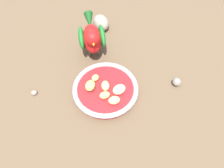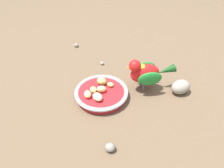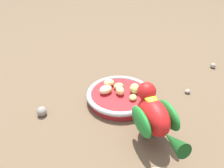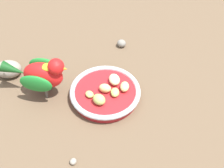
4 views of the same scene
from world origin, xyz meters
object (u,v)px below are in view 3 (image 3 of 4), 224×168
feeding_bowl (120,96)px  apple_piece_3 (108,84)px  apple_piece_0 (106,90)px  pebble_0 (188,91)px  pebble_2 (213,66)px  apple_piece_4 (119,86)px  apple_piece_2 (119,90)px  pebble_1 (42,111)px  parrot (154,115)px  apple_piece_5 (135,88)px  apple_piece_1 (133,97)px

feeding_bowl → apple_piece_3: (-0.02, -0.05, 0.02)m
apple_piece_0 → pebble_0: apple_piece_0 is taller
pebble_2 → apple_piece_3: bearing=-42.1°
apple_piece_0 → apple_piece_4: size_ratio=1.33×
feeding_bowl → pebble_2: 0.41m
apple_piece_4 → pebble_2: (-0.30, 0.25, -0.02)m
apple_piece_0 → apple_piece_2: bearing=107.7°
apple_piece_0 → pebble_1: bearing=-42.7°
apple_piece_0 → pebble_0: (-0.13, 0.21, -0.03)m
parrot → pebble_2: parrot is taller
feeding_bowl → apple_piece_5: apple_piece_5 is taller
apple_piece_0 → pebble_1: (0.13, -0.12, -0.02)m
apple_piece_3 → feeding_bowl: bearing=66.8°
apple_piece_2 → apple_piece_5: (-0.03, 0.04, 0.00)m
feeding_bowl → apple_piece_2: (0.00, -0.00, 0.02)m
pebble_0 → apple_piece_0: bearing=-57.7°
apple_piece_0 → parrot: (0.10, 0.17, 0.04)m
apple_piece_2 → apple_piece_4: 0.03m
apple_piece_4 → feeding_bowl: bearing=28.1°
pebble_1 → feeding_bowl: bearing=131.9°
apple_piece_4 → apple_piece_2: bearing=26.0°
apple_piece_5 → pebble_0: 0.17m
apple_piece_2 → apple_piece_3: size_ratio=1.00×
apple_piece_0 → apple_piece_1: size_ratio=1.63×
pebble_1 → pebble_2: (-0.48, 0.40, -0.00)m
apple_piece_3 → parrot: (0.13, 0.17, 0.04)m
pebble_2 → feeding_bowl: bearing=-35.3°
apple_piece_2 → pebble_2: 0.41m
feeding_bowl → pebble_1: feeding_bowl is taller
feeding_bowl → apple_piece_0: apple_piece_0 is taller
apple_piece_1 → apple_piece_2: bearing=-101.8°
apple_piece_0 → pebble_1: 0.18m
apple_piece_4 → apple_piece_1: bearing=57.8°
feeding_bowl → apple_piece_5: bearing=128.1°
apple_piece_3 → parrot: size_ratio=0.21×
apple_piece_0 → apple_piece_1: (-0.00, 0.08, -0.00)m
feeding_bowl → apple_piece_3: 0.05m
pebble_2 → parrot: bearing=-13.8°
pebble_2 → pebble_0: bearing=-16.1°
apple_piece_0 → pebble_2: 0.44m
apple_piece_2 → apple_piece_5: 0.05m
pebble_0 → pebble_1: (0.27, -0.34, 0.01)m
apple_piece_1 → apple_piece_3: bearing=-108.1°
pebble_0 → apple_piece_3: bearing=-65.0°
apple_piece_5 → parrot: parrot is taller
apple_piece_3 → pebble_2: apple_piece_3 is taller
apple_piece_2 → pebble_1: size_ratio=1.16×
apple_piece_2 → apple_piece_3: apple_piece_2 is taller
apple_piece_5 → parrot: size_ratio=0.23×
apple_piece_3 → apple_piece_5: size_ratio=0.93×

